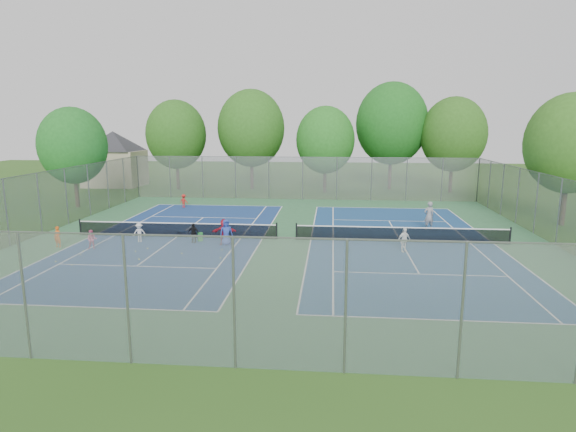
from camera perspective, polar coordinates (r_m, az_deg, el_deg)
The scene contains 41 objects.
ground at distance 29.92m, azimuth -0.18°, elevation -2.81°, with size 120.00×120.00×0.00m, color #2C541A.
court_pad at distance 29.92m, azimuth -0.18°, elevation -2.80°, with size 32.00×32.00×0.01m, color #326940.
court_left at distance 31.35m, azimuth -13.03°, elevation -2.43°, with size 10.97×23.77×0.01m, color navy.
court_right at distance 30.10m, azimuth 13.23°, elevation -3.00°, with size 10.97×23.77×0.01m, color navy.
net_left at distance 31.25m, azimuth -13.07°, elevation -1.64°, with size 12.87×0.10×0.91m, color black.
net_right at distance 29.99m, azimuth 13.27°, elevation -2.18°, with size 12.87×0.10×0.91m, color black.
fence_north at distance 45.31m, azimuth 1.74°, elevation 4.48°, with size 32.00×0.10×4.00m, color gray.
fence_south at distance 14.18m, azimuth -6.41°, elevation -10.33°, with size 32.00×0.10×4.00m, color gray.
fence_west at distance 34.86m, azimuth -27.38°, elevation 1.28°, with size 32.00×0.10×4.00m, color gray.
fence_east at distance 32.23m, azimuth 29.44°, elevation 0.39°, with size 32.00×0.10×4.00m, color gray.
house at distance 58.50m, azimuth -19.96°, elevation 7.48°, with size 11.03×11.03×7.30m.
tree_nw at distance 53.63m, azimuth -13.13°, elevation 9.38°, with size 6.40×6.40×9.58m.
tree_nl at distance 52.66m, azimuth -4.38°, elevation 10.32°, with size 7.20×7.20×10.69m.
tree_nc at distance 49.97m, azimuth 4.44°, elevation 8.96°, with size 6.00×6.00×8.85m.
tree_nr at distance 53.30m, azimuth 12.20°, elevation 10.65°, with size 7.60×7.60×11.42m.
tree_ne at distance 52.39m, azimuth 19.02°, elevation 9.13°, with size 6.60×6.60×9.77m.
tree_side_w at distance 44.63m, azimuth -24.14°, elevation 7.61°, with size 5.60×5.60×8.47m.
tree_side_e at distance 38.55m, azimuth 30.46°, elevation 7.42°, with size 6.00×6.00×9.20m.
ball_crate at distance 31.52m, azimuth -12.51°, elevation -2.05°, with size 0.39×0.39×0.34m, color blue.
ball_hopper at distance 29.93m, azimuth -10.36°, elevation -2.46°, with size 0.27×0.27×0.54m, color #25882D.
student_a at distance 31.01m, azimuth -25.63°, elevation -2.25°, with size 0.45×0.30×1.24m, color #E45B15.
student_b at distance 29.78m, azimuth -22.22°, elevation -2.60°, with size 0.55×0.42×1.12m, color #DC5583.
student_c at distance 30.54m, azimuth -17.21°, elevation -1.89°, with size 0.76×0.44×1.18m, color beige.
student_d at distance 29.56m, azimuth -11.15°, elevation -2.00°, with size 0.70×0.29×1.20m, color black.
student_e at distance 28.62m, azimuth -7.33°, elevation -1.94°, with size 0.76×0.49×1.56m, color #294099.
student_f at distance 28.84m, azimuth -7.58°, elevation -1.86°, with size 1.44×0.46×1.55m, color #AA1826.
child_far_baseline at distance 42.01m, azimuth -12.25°, elevation 1.75°, with size 0.74×0.43×1.15m, color red.
instructor at distance 33.73m, azimuth 16.36°, elevation 0.02°, with size 0.71×0.47×1.96m, color gray.
teen_court_b at distance 27.67m, azimuth 13.60°, elevation -2.78°, with size 0.82×0.34×1.40m, color white.
tennis_ball_0 at distance 28.65m, azimuth -23.36°, elevation -4.29°, with size 0.07×0.07×0.07m, color #C8DB32.
tennis_ball_1 at distance 26.02m, azimuth -7.99°, elevation -4.96°, with size 0.07×0.07×0.07m, color #B4D531.
tennis_ball_2 at distance 28.38m, azimuth -17.61°, elevation -4.03°, with size 0.07×0.07×0.07m, color #B4D932.
tennis_ball_3 at distance 26.85m, azimuth -24.25°, elevation -5.35°, with size 0.07×0.07×0.07m, color #D2F338.
tennis_ball_4 at distance 27.65m, azimuth -7.83°, elevation -4.00°, with size 0.07×0.07×0.07m, color #BEE535.
tennis_ball_5 at distance 28.78m, azimuth -16.31°, elevation -3.75°, with size 0.07×0.07×0.07m, color #C4D230.
tennis_ball_6 at distance 28.02m, azimuth -6.65°, elevation -3.77°, with size 0.07×0.07×0.07m, color #DEF338.
tennis_ball_7 at distance 27.00m, azimuth -6.56°, elevation -4.34°, with size 0.07×0.07×0.07m, color gold.
tennis_ball_8 at distance 29.46m, azimuth -23.10°, elevation -3.86°, with size 0.07×0.07×0.07m, color #B7CA2F.
tennis_ball_9 at distance 27.24m, azimuth -12.48°, elevation -4.39°, with size 0.07×0.07×0.07m, color yellow.
tennis_ball_10 at distance 27.84m, azimuth -25.82°, elevation -4.92°, with size 0.07×0.07×0.07m, color yellow.
tennis_ball_11 at distance 26.70m, azimuth -17.23°, elevation -4.95°, with size 0.07×0.07×0.07m, color yellow.
Camera 1 is at (2.75, -28.93, 7.14)m, focal length 30.00 mm.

